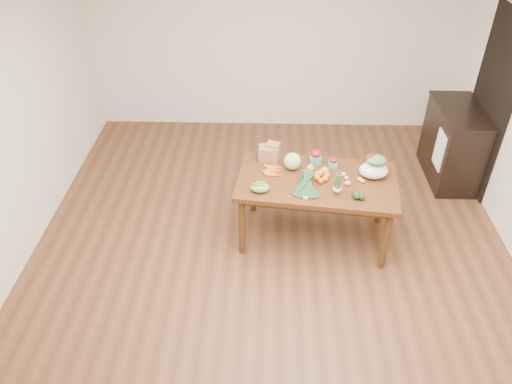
{
  "coord_description": "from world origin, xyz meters",
  "views": [
    {
      "loc": [
        -0.04,
        -3.65,
        3.61
      ],
      "look_at": [
        -0.15,
        0.0,
        0.92
      ],
      "focal_mm": 35.0,
      "sensor_mm": 36.0,
      "label": 1
    }
  ],
  "objects_px": {
    "dining_table": "(315,209)",
    "kale_bunch": "(307,186)",
    "cabinet": "(453,144)",
    "mandarin_cluster": "(320,175)",
    "asparagus_bundle": "(338,184)",
    "salad_bag": "(374,168)",
    "cabbage": "(292,161)",
    "paper_bag": "(268,152)"
  },
  "relations": [
    {
      "from": "paper_bag",
      "to": "salad_bag",
      "type": "xyz_separation_m",
      "value": [
        1.06,
        -0.29,
        0.02
      ]
    },
    {
      "from": "asparagus_bundle",
      "to": "kale_bunch",
      "type": "bearing_deg",
      "value": -176.33
    },
    {
      "from": "cabinet",
      "to": "asparagus_bundle",
      "type": "relative_size",
      "value": 4.08
    },
    {
      "from": "kale_bunch",
      "to": "dining_table",
      "type": "bearing_deg",
      "value": 68.17
    },
    {
      "from": "dining_table",
      "to": "mandarin_cluster",
      "type": "xyz_separation_m",
      "value": [
        0.02,
        0.01,
        0.42
      ]
    },
    {
      "from": "dining_table",
      "to": "kale_bunch",
      "type": "distance_m",
      "value": 0.52
    },
    {
      "from": "mandarin_cluster",
      "to": "dining_table",
      "type": "bearing_deg",
      "value": -148.2
    },
    {
      "from": "cabbage",
      "to": "kale_bunch",
      "type": "height_order",
      "value": "cabbage"
    },
    {
      "from": "dining_table",
      "to": "cabinet",
      "type": "distance_m",
      "value": 2.14
    },
    {
      "from": "cabinet",
      "to": "kale_bunch",
      "type": "distance_m",
      "value": 2.4
    },
    {
      "from": "paper_bag",
      "to": "dining_table",
      "type": "bearing_deg",
      "value": -35.76
    },
    {
      "from": "kale_bunch",
      "to": "salad_bag",
      "type": "xyz_separation_m",
      "value": [
        0.68,
        0.29,
        0.03
      ]
    },
    {
      "from": "asparagus_bundle",
      "to": "salad_bag",
      "type": "xyz_separation_m",
      "value": [
        0.39,
        0.31,
        -0.01
      ]
    },
    {
      "from": "cabbage",
      "to": "salad_bag",
      "type": "relative_size",
      "value": 0.62
    },
    {
      "from": "cabinet",
      "to": "cabbage",
      "type": "distance_m",
      "value": 2.29
    },
    {
      "from": "mandarin_cluster",
      "to": "cabbage",
      "type": "bearing_deg",
      "value": 146.43
    },
    {
      "from": "cabinet",
      "to": "kale_bunch",
      "type": "relative_size",
      "value": 2.55
    },
    {
      "from": "paper_bag",
      "to": "mandarin_cluster",
      "type": "distance_m",
      "value": 0.62
    },
    {
      "from": "salad_bag",
      "to": "paper_bag",
      "type": "bearing_deg",
      "value": 164.41
    },
    {
      "from": "asparagus_bundle",
      "to": "cabbage",
      "type": "bearing_deg",
      "value": 140.56
    },
    {
      "from": "cabbage",
      "to": "salad_bag",
      "type": "height_order",
      "value": "salad_bag"
    },
    {
      "from": "dining_table",
      "to": "salad_bag",
      "type": "relative_size",
      "value": 5.46
    },
    {
      "from": "cabinet",
      "to": "mandarin_cluster",
      "type": "relative_size",
      "value": 5.67
    },
    {
      "from": "paper_bag",
      "to": "kale_bunch",
      "type": "distance_m",
      "value": 0.69
    },
    {
      "from": "kale_bunch",
      "to": "paper_bag",
      "type": "bearing_deg",
      "value": 129.43
    },
    {
      "from": "dining_table",
      "to": "salad_bag",
      "type": "distance_m",
      "value": 0.74
    },
    {
      "from": "mandarin_cluster",
      "to": "asparagus_bundle",
      "type": "relative_size",
      "value": 0.72
    },
    {
      "from": "mandarin_cluster",
      "to": "salad_bag",
      "type": "relative_size",
      "value": 0.62
    },
    {
      "from": "asparagus_bundle",
      "to": "salad_bag",
      "type": "relative_size",
      "value": 0.86
    },
    {
      "from": "dining_table",
      "to": "cabbage",
      "type": "xyz_separation_m",
      "value": [
        -0.25,
        0.19,
        0.46
      ]
    },
    {
      "from": "paper_bag",
      "to": "asparagus_bundle",
      "type": "height_order",
      "value": "asparagus_bundle"
    },
    {
      "from": "mandarin_cluster",
      "to": "asparagus_bundle",
      "type": "bearing_deg",
      "value": -60.43
    },
    {
      "from": "mandarin_cluster",
      "to": "salad_bag",
      "type": "height_order",
      "value": "salad_bag"
    },
    {
      "from": "kale_bunch",
      "to": "cabinet",
      "type": "bearing_deg",
      "value": 44.21
    },
    {
      "from": "mandarin_cluster",
      "to": "paper_bag",
      "type": "bearing_deg",
      "value": 146.5
    },
    {
      "from": "dining_table",
      "to": "cabbage",
      "type": "distance_m",
      "value": 0.56
    },
    {
      "from": "paper_bag",
      "to": "cabbage",
      "type": "distance_m",
      "value": 0.3
    },
    {
      "from": "dining_table",
      "to": "paper_bag",
      "type": "bearing_deg",
      "value": 151.14
    },
    {
      "from": "paper_bag",
      "to": "cabbage",
      "type": "bearing_deg",
      "value": -33.42
    },
    {
      "from": "dining_table",
      "to": "asparagus_bundle",
      "type": "bearing_deg",
      "value": -48.37
    },
    {
      "from": "dining_table",
      "to": "cabinet",
      "type": "xyz_separation_m",
      "value": [
        1.77,
        1.21,
        0.1
      ]
    },
    {
      "from": "cabbage",
      "to": "mandarin_cluster",
      "type": "height_order",
      "value": "cabbage"
    }
  ]
}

